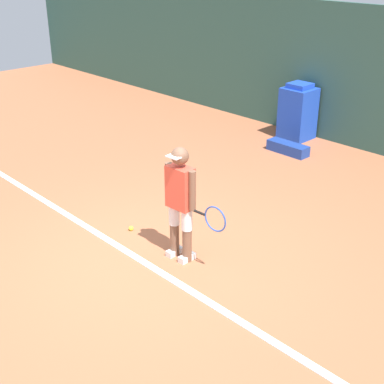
{
  "coord_description": "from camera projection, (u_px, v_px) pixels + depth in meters",
  "views": [
    {
      "loc": [
        4.65,
        -3.7,
        3.71
      ],
      "look_at": [
        0.25,
        0.52,
        0.88
      ],
      "focal_mm": 50.0,
      "sensor_mm": 36.0,
      "label": 1
    }
  ],
  "objects": [
    {
      "name": "ground_plane",
      "position": [
        150.0,
        259.0,
        6.92
      ],
      "size": [
        24.0,
        24.0,
        0.0
      ],
      "primitive_type": "plane",
      "color": "#B76642"
    },
    {
      "name": "back_wall",
      "position": [
        383.0,
        83.0,
        9.92
      ],
      "size": [
        24.0,
        0.1,
        2.73
      ],
      "color": "#2D564C",
      "rests_on": "ground_plane"
    },
    {
      "name": "court_baseline",
      "position": [
        143.0,
        262.0,
        6.85
      ],
      "size": [
        21.6,
        0.1,
        0.01
      ],
      "color": "white",
      "rests_on": "ground_plane"
    },
    {
      "name": "tennis_player",
      "position": [
        181.0,
        200.0,
        6.6
      ],
      "size": [
        0.97,
        0.29,
        1.52
      ],
      "rotation": [
        0.0,
        0.0,
        0.07
      ],
      "color": "brown",
      "rests_on": "ground_plane"
    },
    {
      "name": "tennis_ball",
      "position": [
        131.0,
        228.0,
        7.6
      ],
      "size": [
        0.07,
        0.07,
        0.07
      ],
      "color": "#D1E533",
      "rests_on": "ground_plane"
    },
    {
      "name": "covered_chair",
      "position": [
        298.0,
        112.0,
        11.03
      ],
      "size": [
        0.6,
        0.6,
        1.16
      ],
      "color": "blue",
      "rests_on": "ground_plane"
    },
    {
      "name": "equipment_bag",
      "position": [
        288.0,
        148.0,
        10.4
      ],
      "size": [
        0.84,
        0.28,
        0.2
      ],
      "color": "#1E3D99",
      "rests_on": "ground_plane"
    }
  ]
}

